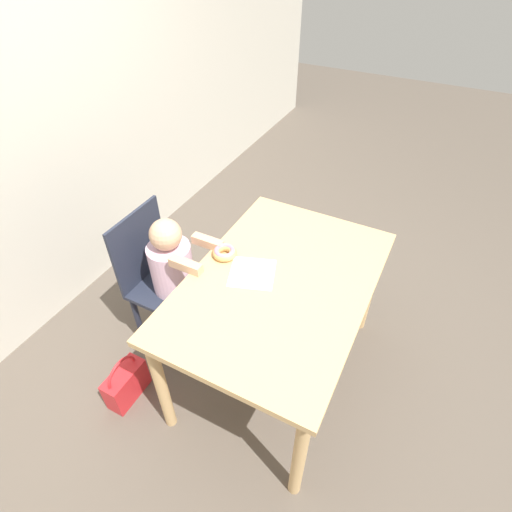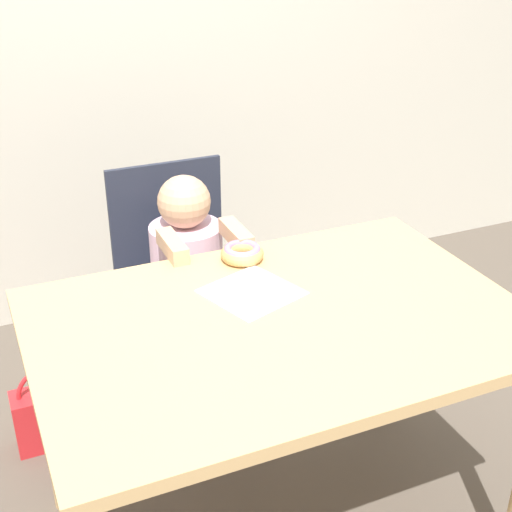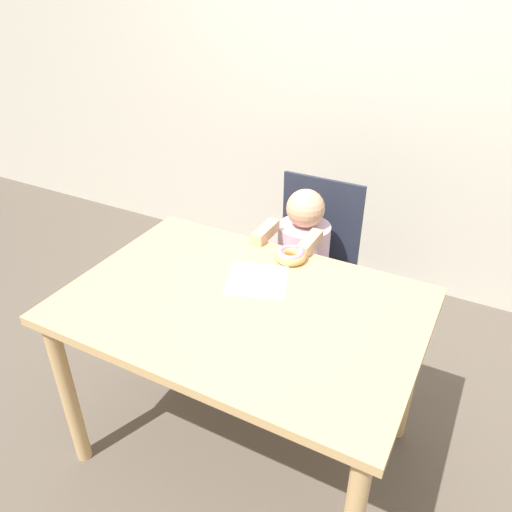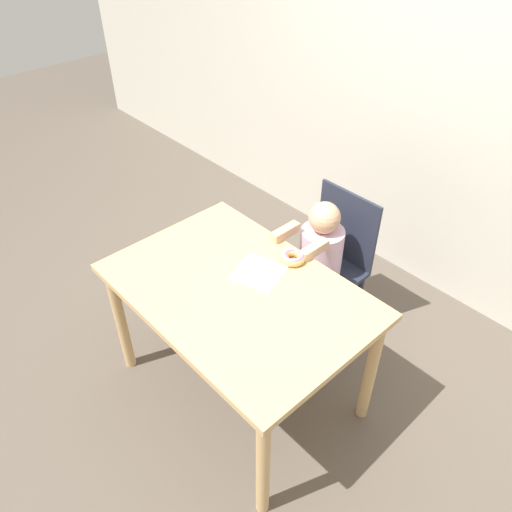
{
  "view_description": "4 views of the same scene",
  "coord_description": "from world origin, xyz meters",
  "px_view_note": "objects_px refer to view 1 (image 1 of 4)",
  "views": [
    {
      "loc": [
        -1.3,
        -0.53,
        2.16
      ],
      "look_at": [
        -0.01,
        0.13,
        0.89
      ],
      "focal_mm": 28.0,
      "sensor_mm": 36.0,
      "label": 1
    },
    {
      "loc": [
        -0.68,
        -1.41,
        1.73
      ],
      "look_at": [
        -0.01,
        0.13,
        0.89
      ],
      "focal_mm": 50.0,
      "sensor_mm": 36.0,
      "label": 2
    },
    {
      "loc": [
        0.71,
        -1.24,
        1.83
      ],
      "look_at": [
        -0.01,
        0.13,
        0.89
      ],
      "focal_mm": 35.0,
      "sensor_mm": 36.0,
      "label": 3
    },
    {
      "loc": [
        1.34,
        -1.12,
        2.38
      ],
      "look_at": [
        -0.01,
        0.13,
        0.89
      ],
      "focal_mm": 35.0,
      "sensor_mm": 36.0,
      "label": 4
    }
  ],
  "objects_px": {
    "chair": "(160,278)",
    "handbag": "(126,383)",
    "donut": "(225,252)",
    "child_figure": "(176,284)"
  },
  "relations": [
    {
      "from": "chair",
      "to": "child_figure",
      "type": "xyz_separation_m",
      "value": [
        -0.0,
        -0.11,
        -0.0
      ]
    },
    {
      "from": "child_figure",
      "to": "donut",
      "type": "height_order",
      "value": "child_figure"
    },
    {
      "from": "donut",
      "to": "child_figure",
      "type": "bearing_deg",
      "value": 103.1
    },
    {
      "from": "chair",
      "to": "child_figure",
      "type": "height_order",
      "value": "child_figure"
    },
    {
      "from": "chair",
      "to": "handbag",
      "type": "relative_size",
      "value": 2.82
    },
    {
      "from": "donut",
      "to": "handbag",
      "type": "height_order",
      "value": "donut"
    },
    {
      "from": "chair",
      "to": "child_figure",
      "type": "bearing_deg",
      "value": -90.0
    },
    {
      "from": "chair",
      "to": "handbag",
      "type": "height_order",
      "value": "chair"
    },
    {
      "from": "donut",
      "to": "handbag",
      "type": "relative_size",
      "value": 0.4
    },
    {
      "from": "chair",
      "to": "donut",
      "type": "xyz_separation_m",
      "value": [
        0.07,
        -0.43,
        0.32
      ]
    }
  ]
}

